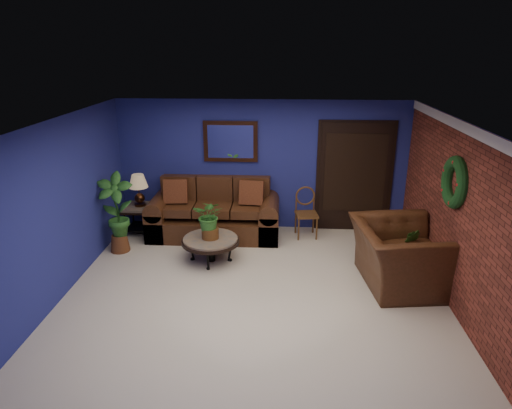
# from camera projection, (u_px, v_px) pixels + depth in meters

# --- Properties ---
(floor) EXTENTS (5.50, 5.50, 0.00)m
(floor) POSITION_uv_depth(u_px,v_px,m) (255.00, 290.00, 6.78)
(floor) COLOR beige
(floor) RESTS_ON ground
(wall_back) EXTENTS (5.50, 0.04, 2.50)m
(wall_back) POSITION_uv_depth(u_px,v_px,m) (262.00, 166.00, 8.72)
(wall_back) COLOR navy
(wall_back) RESTS_ON ground
(wall_left) EXTENTS (0.04, 5.00, 2.50)m
(wall_left) POSITION_uv_depth(u_px,v_px,m) (63.00, 207.00, 6.51)
(wall_left) COLOR navy
(wall_left) RESTS_ON ground
(wall_right_brick) EXTENTS (0.04, 5.00, 2.50)m
(wall_right_brick) POSITION_uv_depth(u_px,v_px,m) (456.00, 215.00, 6.21)
(wall_right_brick) COLOR maroon
(wall_right_brick) RESTS_ON ground
(ceiling) EXTENTS (5.50, 5.00, 0.02)m
(ceiling) POSITION_uv_depth(u_px,v_px,m) (254.00, 121.00, 5.95)
(ceiling) COLOR white
(ceiling) RESTS_ON wall_back
(crown_molding) EXTENTS (0.03, 5.00, 0.14)m
(crown_molding) POSITION_uv_depth(u_px,v_px,m) (467.00, 129.00, 5.82)
(crown_molding) COLOR white
(crown_molding) RESTS_ON wall_right_brick
(wall_mirror) EXTENTS (1.02, 0.06, 0.77)m
(wall_mirror) POSITION_uv_depth(u_px,v_px,m) (231.00, 142.00, 8.55)
(wall_mirror) COLOR #3F2010
(wall_mirror) RESTS_ON wall_back
(closet_door) EXTENTS (1.44, 0.06, 2.18)m
(closet_door) POSITION_uv_depth(u_px,v_px,m) (354.00, 178.00, 8.66)
(closet_door) COLOR black
(closet_door) RESTS_ON wall_back
(wreath) EXTENTS (0.16, 0.72, 0.72)m
(wreath) POSITION_uv_depth(u_px,v_px,m) (455.00, 182.00, 6.11)
(wreath) COLOR black
(wreath) RESTS_ON wall_right_brick
(sofa) EXTENTS (2.42, 1.05, 1.09)m
(sofa) POSITION_uv_depth(u_px,v_px,m) (215.00, 216.00, 8.68)
(sofa) COLOR #472314
(sofa) RESTS_ON ground
(coffee_table) EXTENTS (0.96, 0.96, 0.41)m
(coffee_table) POSITION_uv_depth(u_px,v_px,m) (211.00, 241.00, 7.58)
(coffee_table) COLOR #56504B
(coffee_table) RESTS_ON ground
(end_table) EXTENTS (0.61, 0.61, 0.55)m
(end_table) POSITION_uv_depth(u_px,v_px,m) (141.00, 212.00, 8.69)
(end_table) COLOR #56504B
(end_table) RESTS_ON ground
(table_lamp) EXTENTS (0.35, 0.35, 0.59)m
(table_lamp) POSITION_uv_depth(u_px,v_px,m) (139.00, 186.00, 8.52)
(table_lamp) COLOR #3F2010
(table_lamp) RESTS_ON end_table
(side_chair) EXTENTS (0.45, 0.45, 0.94)m
(side_chair) POSITION_uv_depth(u_px,v_px,m) (306.00, 209.00, 8.55)
(side_chair) COLOR brown
(side_chair) RESTS_ON ground
(armchair) EXTENTS (1.43, 1.58, 0.94)m
(armchair) POSITION_uv_depth(u_px,v_px,m) (399.00, 255.00, 6.81)
(armchair) COLOR #472314
(armchair) RESTS_ON ground
(coffee_plant) EXTENTS (0.54, 0.49, 0.67)m
(coffee_plant) POSITION_uv_depth(u_px,v_px,m) (210.00, 217.00, 7.43)
(coffee_plant) COLOR brown
(coffee_plant) RESTS_ON coffee_table
(floor_plant) EXTENTS (0.37, 0.30, 0.78)m
(floor_plant) POSITION_uv_depth(u_px,v_px,m) (407.00, 250.00, 7.14)
(floor_plant) COLOR brown
(floor_plant) RESTS_ON ground
(tall_plant) EXTENTS (0.63, 0.45, 1.41)m
(tall_plant) POSITION_uv_depth(u_px,v_px,m) (116.00, 210.00, 7.81)
(tall_plant) COLOR brown
(tall_plant) RESTS_ON ground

